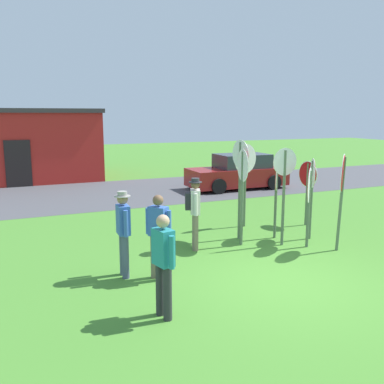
{
  "coord_description": "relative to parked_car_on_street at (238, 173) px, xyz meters",
  "views": [
    {
      "loc": [
        -4.71,
        -6.37,
        3.2
      ],
      "look_at": [
        -0.55,
        3.14,
        1.3
      ],
      "focal_mm": 39.58,
      "sensor_mm": 36.0,
      "label": 1
    }
  ],
  "objects": [
    {
      "name": "stop_sign_rear_left",
      "position": [
        -3.12,
        -7.64,
        0.94
      ],
      "size": [
        0.67,
        0.07,
        2.42
      ],
      "color": "#51664C",
      "rests_on": "ground"
    },
    {
      "name": "parked_car_on_street",
      "position": [
        0.0,
        0.0,
        0.0
      ],
      "size": [
        4.33,
        2.07,
        1.51
      ],
      "color": "maroon",
      "rests_on": "ground"
    },
    {
      "name": "person_holding_notes",
      "position": [
        -5.26,
        -7.09,
        0.32
      ],
      "size": [
        0.44,
        0.54,
        1.74
      ],
      "color": "#7A6B56",
      "rests_on": "ground"
    },
    {
      "name": "person_in_blue",
      "position": [
        -6.65,
        -8.5,
        0.26
      ],
      "size": [
        0.4,
        0.46,
        1.69
      ],
      "color": "#7A6B56",
      "rests_on": "ground"
    },
    {
      "name": "stop_sign_nearest",
      "position": [
        -2.14,
        -8.55,
        0.92
      ],
      "size": [
        0.68,
        0.65,
        2.32
      ],
      "color": "#51664C",
      "rests_on": "ground"
    },
    {
      "name": "person_with_sunhat",
      "position": [
        -7.25,
        -8.11,
        0.3
      ],
      "size": [
        0.32,
        0.57,
        1.74
      ],
      "color": "#4C5670",
      "rests_on": "ground"
    },
    {
      "name": "stop_sign_center_cluster",
      "position": [
        -3.81,
        -6.72,
        1.07
      ],
      "size": [
        0.07,
        0.74,
        2.58
      ],
      "color": "#51664C",
      "rests_on": "ground"
    },
    {
      "name": "stop_sign_far_back",
      "position": [
        -2.93,
        -7.05,
        0.71
      ],
      "size": [
        0.48,
        0.64,
        2.05
      ],
      "color": "#51664C",
      "rests_on": "ground"
    },
    {
      "name": "stop_sign_leaning_right",
      "position": [
        -4.05,
        -7.25,
        0.96
      ],
      "size": [
        0.18,
        0.78,
        2.39
      ],
      "color": "#51664C",
      "rests_on": "ground"
    },
    {
      "name": "stop_sign_rear_right",
      "position": [
        -2.65,
        -8.02,
        0.65
      ],
      "size": [
        0.6,
        0.62,
        1.96
      ],
      "color": "#51664C",
      "rests_on": "ground"
    },
    {
      "name": "person_in_teal",
      "position": [
        -7.12,
        -10.08,
        0.26
      ],
      "size": [
        0.3,
        0.56,
        1.69
      ],
      "color": "#2D2D33",
      "rests_on": "ground"
    },
    {
      "name": "stop_sign_leaning_left",
      "position": [
        -3.06,
        -5.71,
        0.96
      ],
      "size": [
        0.82,
        0.23,
        2.39
      ],
      "color": "#51664C",
      "rests_on": "ground"
    },
    {
      "name": "stop_sign_tallest",
      "position": [
        -1.32,
        -6.31,
        0.6
      ],
      "size": [
        0.08,
        0.77,
        1.89
      ],
      "color": "#51664C",
      "rests_on": "ground"
    },
    {
      "name": "building_background",
      "position": [
        -8.81,
        6.92,
        1.06
      ],
      "size": [
        7.91,
        5.51,
        3.49
      ],
      "color": "#B2231E",
      "rests_on": "ground"
    },
    {
      "name": "stop_sign_low_front",
      "position": [
        -2.14,
        -7.49,
        0.75
      ],
      "size": [
        0.39,
        0.65,
        2.11
      ],
      "color": "#51664C",
      "rests_on": "ground"
    },
    {
      "name": "street_asphalt",
      "position": [
        -4.53,
        1.07,
        -0.68
      ],
      "size": [
        60.0,
        6.4,
        0.01
      ],
      "primitive_type": "cube",
      "color": "#4C4C51",
      "rests_on": "ground"
    },
    {
      "name": "ground_plane",
      "position": [
        -4.53,
        -9.67,
        -0.69
      ],
      "size": [
        80.0,
        80.0,
        0.0
      ],
      "primitive_type": "plane",
      "color": "#47842D"
    }
  ]
}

